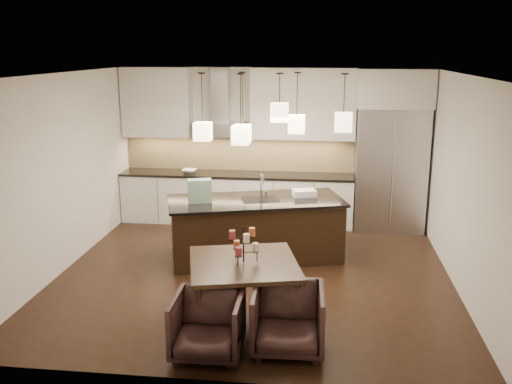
# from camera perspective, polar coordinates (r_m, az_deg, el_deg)

# --- Properties ---
(floor) EXTENTS (5.50, 5.50, 0.02)m
(floor) POSITION_cam_1_polar(r_m,az_deg,el_deg) (8.25, -0.17, -8.18)
(floor) COLOR black
(floor) RESTS_ON ground
(ceiling) EXTENTS (5.50, 5.50, 0.02)m
(ceiling) POSITION_cam_1_polar(r_m,az_deg,el_deg) (7.64, -0.18, 11.79)
(ceiling) COLOR white
(ceiling) RESTS_ON wall_back
(wall_back) EXTENTS (5.50, 0.02, 2.80)m
(wall_back) POSITION_cam_1_polar(r_m,az_deg,el_deg) (10.52, 1.67, 4.72)
(wall_back) COLOR silver
(wall_back) RESTS_ON ground
(wall_front) EXTENTS (5.50, 0.02, 2.80)m
(wall_front) POSITION_cam_1_polar(r_m,az_deg,el_deg) (5.20, -3.90, -5.28)
(wall_front) COLOR silver
(wall_front) RESTS_ON ground
(wall_left) EXTENTS (0.02, 5.50, 2.80)m
(wall_left) POSITION_cam_1_polar(r_m,az_deg,el_deg) (8.60, -18.76, 1.83)
(wall_left) COLOR silver
(wall_left) RESTS_ON ground
(wall_right) EXTENTS (0.02, 5.50, 2.80)m
(wall_right) POSITION_cam_1_polar(r_m,az_deg,el_deg) (7.98, 19.91, 0.81)
(wall_right) COLOR silver
(wall_right) RESTS_ON ground
(refrigerator) EXTENTS (1.20, 0.72, 2.15)m
(refrigerator) POSITION_cam_1_polar(r_m,az_deg,el_deg) (10.23, 13.26, 2.22)
(refrigerator) COLOR #B7B7BA
(refrigerator) RESTS_ON floor
(fridge_panel) EXTENTS (1.26, 0.72, 0.65)m
(fridge_panel) POSITION_cam_1_polar(r_m,az_deg,el_deg) (10.04, 13.72, 10.06)
(fridge_panel) COLOR silver
(fridge_panel) RESTS_ON refrigerator
(lower_cabinets) EXTENTS (4.21, 0.62, 0.88)m
(lower_cabinets) POSITION_cam_1_polar(r_m,az_deg,el_deg) (10.47, -1.94, -0.70)
(lower_cabinets) COLOR silver
(lower_cabinets) RESTS_ON floor
(countertop) EXTENTS (4.21, 0.66, 0.04)m
(countertop) POSITION_cam_1_polar(r_m,az_deg,el_deg) (10.36, -1.96, 1.76)
(countertop) COLOR black
(countertop) RESTS_ON lower_cabinets
(backsplash) EXTENTS (4.21, 0.02, 0.63)m
(backsplash) POSITION_cam_1_polar(r_m,az_deg,el_deg) (10.59, -1.73, 3.88)
(backsplash) COLOR #D7C387
(backsplash) RESTS_ON countertop
(upper_cab_left) EXTENTS (1.25, 0.35, 1.25)m
(upper_cab_left) POSITION_cam_1_polar(r_m,az_deg,el_deg) (10.63, -9.90, 8.83)
(upper_cab_left) COLOR silver
(upper_cab_left) RESTS_ON wall_back
(upper_cab_right) EXTENTS (1.85, 0.35, 1.25)m
(upper_cab_right) POSITION_cam_1_polar(r_m,az_deg,el_deg) (10.19, 4.73, 8.77)
(upper_cab_right) COLOR silver
(upper_cab_right) RESTS_ON wall_back
(hood_canopy) EXTENTS (0.90, 0.52, 0.24)m
(hood_canopy) POSITION_cam_1_polar(r_m,az_deg,el_deg) (10.32, -3.62, 6.31)
(hood_canopy) COLOR #B7B7BA
(hood_canopy) RESTS_ON wall_back
(hood_chimney) EXTENTS (0.30, 0.28, 0.96)m
(hood_chimney) POSITION_cam_1_polar(r_m,az_deg,el_deg) (10.36, -3.56, 9.69)
(hood_chimney) COLOR #B7B7BA
(hood_chimney) RESTS_ON hood_canopy
(fruit_bowl) EXTENTS (0.30, 0.30, 0.06)m
(fruit_bowl) POSITION_cam_1_polar(r_m,az_deg,el_deg) (10.47, -6.69, 2.09)
(fruit_bowl) COLOR silver
(fruit_bowl) RESTS_ON countertop
(island_body) EXTENTS (2.70, 1.68, 0.89)m
(island_body) POSITION_cam_1_polar(r_m,az_deg,el_deg) (8.67, -0.03, -3.85)
(island_body) COLOR black
(island_body) RESTS_ON floor
(island_top) EXTENTS (2.80, 1.78, 0.04)m
(island_top) POSITION_cam_1_polar(r_m,az_deg,el_deg) (8.54, -0.03, -0.89)
(island_top) COLOR black
(island_top) RESTS_ON island_body
(faucet) EXTENTS (0.17, 0.26, 0.38)m
(faucet) POSITION_cam_1_polar(r_m,az_deg,el_deg) (8.60, 0.52, 0.68)
(faucet) COLOR silver
(faucet) RESTS_ON island_top
(tote_bag) EXTENTS (0.38, 0.27, 0.34)m
(tote_bag) POSITION_cam_1_polar(r_m,az_deg,el_deg) (8.39, -5.66, 0.12)
(tote_bag) COLOR #164F37
(tote_bag) RESTS_ON island_top
(food_container) EXTENTS (0.40, 0.33, 0.10)m
(food_container) POSITION_cam_1_polar(r_m,az_deg,el_deg) (8.75, 4.85, -0.10)
(food_container) COLOR silver
(food_container) RESTS_ON island_top
(dining_table) EXTENTS (1.48, 1.48, 0.73)m
(dining_table) POSITION_cam_1_polar(r_m,az_deg,el_deg) (6.77, -1.23, -9.90)
(dining_table) COLOR black
(dining_table) RESTS_ON floor
(candelabra) EXTENTS (0.43, 0.43, 0.43)m
(candelabra) POSITION_cam_1_polar(r_m,az_deg,el_deg) (6.55, -1.25, -5.25)
(candelabra) COLOR black
(candelabra) RESTS_ON dining_table
(candle_a) EXTENTS (0.09, 0.09, 0.10)m
(candle_a) POSITION_cam_1_polar(r_m,az_deg,el_deg) (6.58, -0.06, -5.54)
(candle_a) COLOR #F6E6BC
(candle_a) RESTS_ON candelabra
(candle_b) EXTENTS (0.09, 0.09, 0.10)m
(candle_b) POSITION_cam_1_polar(r_m,az_deg,el_deg) (6.67, -1.94, -5.27)
(candle_b) COLOR #CA5B33
(candle_b) RESTS_ON candelabra
(candle_c) EXTENTS (0.09, 0.09, 0.10)m
(candle_c) POSITION_cam_1_polar(r_m,az_deg,el_deg) (6.45, -1.76, -5.96)
(candle_c) COLOR maroon
(candle_c) RESTS_ON candelabra
(candle_d) EXTENTS (0.09, 0.09, 0.10)m
(candle_d) POSITION_cam_1_polar(r_m,az_deg,el_deg) (6.61, -0.41, -4.01)
(candle_d) COLOR #CA5B33
(candle_d) RESTS_ON candelabra
(candle_e) EXTENTS (0.09, 0.09, 0.10)m
(candle_e) POSITION_cam_1_polar(r_m,az_deg,el_deg) (6.52, -2.39, -4.27)
(candle_e) COLOR maroon
(candle_e) RESTS_ON candelabra
(candle_f) EXTENTS (0.09, 0.09, 0.10)m
(candle_f) POSITION_cam_1_polar(r_m,az_deg,el_deg) (6.40, -0.97, -4.64)
(candle_f) COLOR #F6E6BC
(candle_f) RESTS_ON candelabra
(armchair_left) EXTENTS (0.72, 0.75, 0.67)m
(armchair_left) POSITION_cam_1_polar(r_m,az_deg,el_deg) (6.10, -4.85, -13.15)
(armchair_left) COLOR black
(armchair_left) RESTS_ON floor
(armchair_right) EXTENTS (0.78, 0.80, 0.70)m
(armchair_right) POSITION_cam_1_polar(r_m,az_deg,el_deg) (6.17, 3.22, -12.60)
(armchair_right) COLOR black
(armchair_right) RESTS_ON floor
(pendant_a) EXTENTS (0.24, 0.24, 0.26)m
(pendant_a) POSITION_cam_1_polar(r_m,az_deg,el_deg) (8.27, -5.35, 6.06)
(pendant_a) COLOR beige
(pendant_a) RESTS_ON ceiling
(pendant_b) EXTENTS (0.24, 0.24, 0.26)m
(pendant_b) POSITION_cam_1_polar(r_m,az_deg,el_deg) (8.51, -1.36, 5.85)
(pendant_b) COLOR beige
(pendant_b) RESTS_ON ceiling
(pendant_c) EXTENTS (0.24, 0.24, 0.26)m
(pendant_c) POSITION_cam_1_polar(r_m,az_deg,el_deg) (8.11, 2.36, 7.95)
(pendant_c) COLOR beige
(pendant_c) RESTS_ON ceiling
(pendant_d) EXTENTS (0.24, 0.24, 0.26)m
(pendant_d) POSITION_cam_1_polar(r_m,az_deg,el_deg) (8.42, 4.08, 6.78)
(pendant_d) COLOR beige
(pendant_d) RESTS_ON ceiling
(pendant_e) EXTENTS (0.24, 0.24, 0.26)m
(pendant_e) POSITION_cam_1_polar(r_m,az_deg,el_deg) (8.07, 8.72, 6.91)
(pendant_e) COLOR beige
(pendant_e) RESTS_ON ceiling
(pendant_f) EXTENTS (0.24, 0.24, 0.26)m
(pendant_f) POSITION_cam_1_polar(r_m,az_deg,el_deg) (8.02, -1.54, 5.71)
(pendant_f) COLOR beige
(pendant_f) RESTS_ON ceiling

